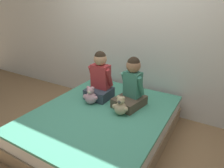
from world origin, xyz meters
TOP-DOWN VIEW (x-y plane):
  - ground_plane at (0.00, 0.00)m, footprint 14.00×14.00m
  - wall_behind_bed at (0.00, 1.04)m, footprint 8.00×0.06m
  - bed at (0.00, 0.00)m, footprint 1.56×1.90m
  - child_on_left at (-0.24, 0.33)m, footprint 0.34×0.32m
  - child_on_right at (0.24, 0.34)m, footprint 0.38×0.45m
  - teddy_bear_held_by_left_child at (-0.24, 0.11)m, footprint 0.21×0.16m
  - teddy_bear_held_by_right_child at (0.23, 0.07)m, footprint 0.20×0.15m

SIDE VIEW (x-z plane):
  - ground_plane at x=0.00m, z-range 0.00..0.00m
  - bed at x=0.00m, z-range 0.00..0.39m
  - teddy_bear_held_by_right_child at x=0.23m, z-range 0.37..0.61m
  - teddy_bear_held_by_left_child at x=-0.24m, z-range 0.37..0.62m
  - child_on_right at x=0.24m, z-range 0.33..0.98m
  - child_on_left at x=-0.24m, z-range 0.34..1.00m
  - wall_behind_bed at x=0.00m, z-range 0.00..2.50m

